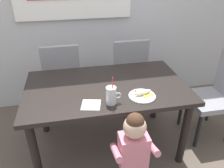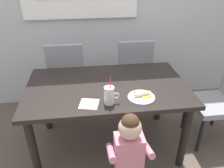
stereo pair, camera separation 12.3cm
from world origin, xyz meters
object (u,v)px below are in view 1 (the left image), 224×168
object	(u,v)px
peeled_banana	(143,93)
paper_napkin	(91,105)
toddler_standing	(133,147)
dining_table	(107,94)
dining_chair_left	(63,76)
dining_chair_right	(128,69)
snack_plate	(142,96)
dining_chair_far	(218,92)
milk_cup	(111,96)

from	to	relation	value
peeled_banana	paper_napkin	world-z (taller)	peeled_banana
peeled_banana	paper_napkin	bearing A→B (deg)	-173.55
toddler_standing	paper_napkin	size ratio (longest dim) A/B	5.59
dining_table	dining_chair_left	world-z (taller)	dining_chair_left
dining_chair_left	paper_napkin	bearing A→B (deg)	103.91
dining_chair_right	snack_plate	bearing A→B (deg)	81.72
paper_napkin	dining_chair_far	bearing A→B (deg)	10.93
dining_chair_right	paper_napkin	world-z (taller)	dining_chair_right
dining_table	dining_chair_far	distance (m)	1.20
milk_cup	paper_napkin	xyz separation A→B (m)	(-0.17, 0.01, -0.06)
dining_chair_far	toddler_standing	world-z (taller)	dining_chair_far
dining_chair_far	peeled_banana	size ratio (longest dim) A/B	5.47
dining_table	dining_chair_right	distance (m)	0.81
milk_cup	paper_napkin	size ratio (longest dim) A/B	1.68
dining_chair_far	paper_napkin	size ratio (longest dim) A/B	6.40
dining_chair_right	snack_plate	size ratio (longest dim) A/B	4.17
dining_table	peeled_banana	bearing A→B (deg)	-40.97
toddler_standing	paper_napkin	distance (m)	0.47
dining_chair_left	paper_napkin	xyz separation A→B (m)	(0.24, -0.97, 0.20)
dining_table	snack_plate	xyz separation A→B (m)	(0.27, -0.25, 0.10)
dining_chair_left	toddler_standing	world-z (taller)	dining_chair_left
dining_chair_left	milk_cup	xyz separation A→B (m)	(0.41, -0.98, 0.27)
peeled_banana	paper_napkin	size ratio (longest dim) A/B	1.17
toddler_standing	dining_chair_far	bearing A→B (deg)	27.55
dining_table	milk_cup	bearing A→B (deg)	-92.49
dining_table	dining_chair_left	bearing A→B (deg)	121.60
dining_chair_left	snack_plate	world-z (taller)	dining_chair_left
dining_chair_far	snack_plate	world-z (taller)	dining_chair_far
dining_chair_left	paper_napkin	distance (m)	1.02
dining_chair_left	snack_plate	size ratio (longest dim) A/B	4.17
dining_table	toddler_standing	bearing A→B (deg)	-80.62
dining_chair_right	dining_chair_far	world-z (taller)	same
dining_chair_far	toddler_standing	bearing A→B (deg)	-62.45
dining_chair_far	peeled_banana	bearing A→B (deg)	-76.90
dining_table	dining_chair_left	size ratio (longest dim) A/B	1.56
dining_table	dining_chair_left	distance (m)	0.81
dining_chair_far	dining_chair_left	bearing A→B (deg)	-113.63
dining_chair_far	paper_napkin	distance (m)	1.42
dining_table	toddler_standing	distance (m)	0.62
dining_chair_right	dining_chair_far	bearing A→B (deg)	137.60
dining_table	toddler_standing	size ratio (longest dim) A/B	1.79
toddler_standing	milk_cup	size ratio (longest dim) A/B	3.33
dining_chair_far	milk_cup	distance (m)	1.27
dining_chair_right	toddler_standing	distance (m)	1.33
dining_table	dining_chair_right	bearing A→B (deg)	60.02
dining_table	dining_chair_far	world-z (taller)	dining_chair_far
dining_table	milk_cup	size ratio (longest dim) A/B	5.95
dining_chair_left	dining_chair_right	bearing A→B (deg)	-178.78
milk_cup	snack_plate	xyz separation A→B (m)	(0.28, 0.05, -0.06)
dining_chair_left	snack_plate	distance (m)	1.18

